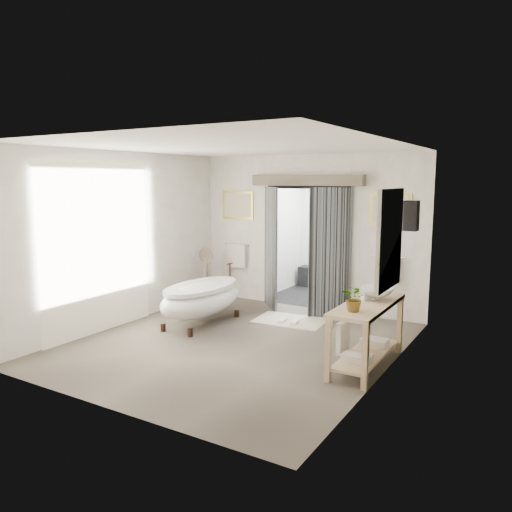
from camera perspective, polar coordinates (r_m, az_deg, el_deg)
name	(u,v)px	position (r m, az deg, el deg)	size (l,w,h in m)	color
ground_plane	(235,343)	(7.60, -2.36, -9.96)	(5.00, 5.00, 0.00)	#685E50
room_shell	(228,220)	(7.13, -3.26, 4.09)	(4.52, 5.02, 2.91)	white
shower_room	(337,251)	(10.87, 9.22, 0.54)	(2.22, 2.01, 2.51)	black
back_wall_dressing	(304,227)	(9.26, 5.46, 3.30)	(3.82, 0.70, 2.52)	black
clawfoot_tub	(201,298)	(8.52, -6.25, -4.78)	(0.84, 1.89, 0.92)	#322017
vanity	(365,329)	(6.72, 12.34, -8.15)	(0.57, 1.60, 0.85)	tan
pedestal_mirror	(206,279)	(10.01, -5.70, -2.58)	(0.33, 0.21, 1.11)	brown
rug	(290,321)	(8.76, 3.93, -7.37)	(1.20, 0.80, 0.01)	beige
slippers	(289,321)	(8.61, 3.78, -7.43)	(0.37, 0.26, 0.05)	white
basin	(376,293)	(6.85, 13.55, -4.18)	(0.47, 0.47, 0.16)	white
plant	(355,298)	(6.16, 11.23, -4.77)	(0.29, 0.26, 0.33)	gray
soap_bottle_a	(364,294)	(6.75, 12.24, -4.23)	(0.08, 0.09, 0.19)	gray
soap_bottle_b	(377,286)	(7.26, 13.70, -3.40)	(0.14, 0.14, 0.18)	gray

